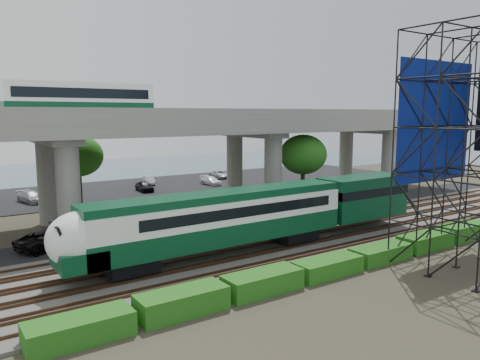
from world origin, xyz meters
TOP-DOWN VIEW (x-y plane):
  - ground at (0.00, 0.00)m, footprint 140.00×140.00m
  - ballast_bed at (0.00, 2.00)m, footprint 90.00×12.00m
  - service_road at (0.00, 10.50)m, footprint 90.00×5.00m
  - parking_lot at (0.00, 34.00)m, footprint 90.00×18.00m
  - harbor_water at (0.00, 56.00)m, footprint 140.00×40.00m
  - rail_tracks at (0.00, 2.00)m, footprint 90.00×9.52m
  - commuter_train at (-0.60, 2.00)m, footprint 29.30×3.06m
  - overpass at (-0.57, 16.00)m, footprint 80.00×12.00m
  - scaffold_tower at (10.38, -7.98)m, footprint 9.36×6.36m
  - hedge_strip at (1.01, -4.30)m, footprint 34.60×1.80m
  - trees at (-4.67, 16.17)m, footprint 40.94×16.94m
  - suv at (-11.71, 11.10)m, footprint 5.64×3.98m
  - parked_cars at (0.39, 33.40)m, footprint 37.06×9.46m

SIDE VIEW (x-z plane):
  - ground at x=0.00m, z-range 0.00..0.00m
  - harbor_water at x=0.00m, z-range 0.00..0.03m
  - service_road at x=0.00m, z-range 0.00..0.08m
  - parking_lot at x=0.00m, z-range 0.00..0.08m
  - ballast_bed at x=0.00m, z-range 0.00..0.20m
  - rail_tracks at x=0.00m, z-range 0.20..0.36m
  - hedge_strip at x=1.01m, z-range -0.04..1.16m
  - parked_cars at x=0.39m, z-range 0.02..1.32m
  - suv at x=-11.71m, z-range 0.08..1.51m
  - commuter_train at x=-0.60m, z-range 0.73..5.03m
  - trees at x=-4.67m, z-range 1.73..9.42m
  - scaffold_tower at x=10.38m, z-range -0.03..14.97m
  - overpass at x=-0.57m, z-range 2.01..14.41m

